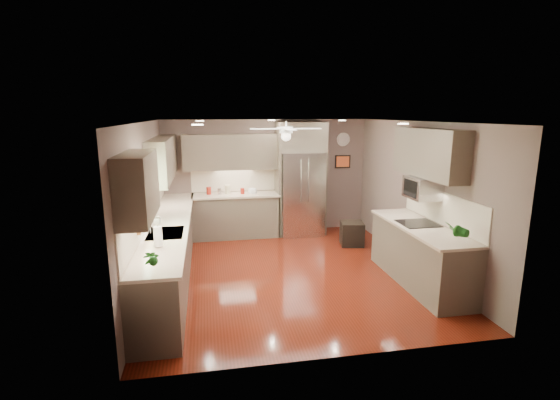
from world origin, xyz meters
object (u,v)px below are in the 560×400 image
object	(u,v)px
refrigerator	(301,181)
paper_towel	(158,236)
soap_bottle	(158,220)
microwave	(422,188)
potted_plant_left	(150,259)
bowl	(253,192)
stool	(352,234)
canister_d	(242,191)
potted_plant_right	(456,230)
canister_c	(228,190)
canister_a	(209,191)
canister_b	(220,191)

from	to	relation	value
refrigerator	paper_towel	world-z (taller)	refrigerator
soap_bottle	microwave	distance (m)	4.16
potted_plant_left	bowl	size ratio (longest dim) A/B	1.63
stool	paper_towel	distance (m)	4.28
canister_d	paper_towel	size ratio (longest dim) A/B	0.46
potted_plant_right	stool	xyz separation A→B (m)	(-0.37, 2.85, -0.88)
canister_c	potted_plant_right	bearing A→B (deg)	-54.55
canister_d	potted_plant_left	xyz separation A→B (m)	(-1.37, -4.19, 0.10)
canister_a	canister_d	world-z (taller)	canister_a
canister_a	canister_c	distance (m)	0.40
canister_b	refrigerator	bearing A→B (deg)	-2.06
soap_bottle	microwave	size ratio (longest dim) A/B	0.35
canister_b	canister_a	bearing A→B (deg)	170.63
potted_plant_left	refrigerator	distance (m)	4.94
bowl	refrigerator	bearing A→B (deg)	-1.50
potted_plant_left	refrigerator	world-z (taller)	refrigerator
soap_bottle	refrigerator	distance (m)	3.58
soap_bottle	stool	xyz separation A→B (m)	(3.62, 1.27, -0.80)
potted_plant_right	stool	bearing A→B (deg)	97.31
potted_plant_left	paper_towel	bearing A→B (deg)	90.89
refrigerator	canister_a	bearing A→B (deg)	177.11
potted_plant_left	canister_c	bearing A→B (deg)	76.03
microwave	stool	distance (m)	2.18
refrigerator	soap_bottle	bearing A→B (deg)	-141.08
canister_a	stool	distance (m)	3.12
canister_d	potted_plant_left	size ratio (longest dim) A/B	0.41
canister_c	microwave	size ratio (longest dim) A/B	0.36
microwave	paper_towel	bearing A→B (deg)	-171.77
refrigerator	microwave	xyz separation A→B (m)	(1.33, -2.71, 0.29)
canister_d	bowl	size ratio (longest dim) A/B	0.66
bowl	stool	size ratio (longest dim) A/B	0.38
soap_bottle	potted_plant_right	xyz separation A→B (m)	(3.99, -1.59, 0.09)
canister_a	refrigerator	world-z (taller)	refrigerator
canister_c	potted_plant_right	xyz separation A→B (m)	(2.80, -3.93, 0.09)
potted_plant_left	potted_plant_right	distance (m)	3.87
bowl	paper_towel	bearing A→B (deg)	-115.81
soap_bottle	microwave	world-z (taller)	microwave
canister_b	stool	xyz separation A→B (m)	(2.60, -1.04, -0.77)
potted_plant_left	bowl	world-z (taller)	potted_plant_left
canister_a	potted_plant_left	distance (m)	4.32
canister_a	microwave	xyz separation A→B (m)	(3.31, -2.81, 0.46)
canister_a	paper_towel	size ratio (longest dim) A/B	0.58
potted_plant_right	paper_towel	world-z (taller)	potted_plant_right
canister_b	canister_d	bearing A→B (deg)	-4.61
potted_plant_right	bowl	distance (m)	4.48
canister_b	canister_d	distance (m)	0.49
stool	potted_plant_left	bearing A→B (deg)	-137.58
canister_c	bowl	distance (m)	0.54
canister_c	canister_d	bearing A→B (deg)	-12.72
canister_c	bowl	size ratio (longest dim) A/B	1.02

